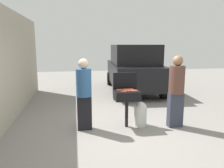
# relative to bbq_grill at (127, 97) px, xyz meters

# --- Properties ---
(ground_plane) EXTENTS (24.00, 24.00, 0.00)m
(ground_plane) POSITION_rel_bbq_grill_xyz_m (-0.24, -0.08, -0.77)
(ground_plane) COLOR gray
(house_wall_side) EXTENTS (0.24, 8.00, 2.97)m
(house_wall_side) POSITION_rel_bbq_grill_xyz_m (-3.00, 0.92, 0.71)
(house_wall_side) COLOR #B2A893
(house_wall_side) RESTS_ON ground
(bbq_grill) EXTENTS (0.60, 0.44, 0.91)m
(bbq_grill) POSITION_rel_bbq_grill_xyz_m (0.00, 0.00, 0.00)
(bbq_grill) COLOR black
(bbq_grill) RESTS_ON ground
(grill_lid_open) EXTENTS (0.60, 0.05, 0.42)m
(grill_lid_open) POSITION_rel_bbq_grill_xyz_m (-0.00, 0.22, 0.35)
(grill_lid_open) COLOR black
(grill_lid_open) RESTS_ON bbq_grill
(hot_dog_0) EXTENTS (0.13, 0.03, 0.03)m
(hot_dog_0) POSITION_rel_bbq_grill_xyz_m (-0.02, -0.01, 0.16)
(hot_dog_0) COLOR #C6593D
(hot_dog_0) RESTS_ON bbq_grill
(hot_dog_1) EXTENTS (0.13, 0.04, 0.03)m
(hot_dog_1) POSITION_rel_bbq_grill_xyz_m (0.13, 0.08, 0.16)
(hot_dog_1) COLOR #B74C33
(hot_dog_1) RESTS_ON bbq_grill
(hot_dog_2) EXTENTS (0.13, 0.04, 0.03)m
(hot_dog_2) POSITION_rel_bbq_grill_xyz_m (-0.11, -0.14, 0.16)
(hot_dog_2) COLOR #C6593D
(hot_dog_2) RESTS_ON bbq_grill
(hot_dog_3) EXTENTS (0.13, 0.03, 0.03)m
(hot_dog_3) POSITION_rel_bbq_grill_xyz_m (0.00, 0.14, 0.16)
(hot_dog_3) COLOR #C6593D
(hot_dog_3) RESTS_ON bbq_grill
(hot_dog_4) EXTENTS (0.13, 0.04, 0.03)m
(hot_dog_4) POSITION_rel_bbq_grill_xyz_m (0.17, -0.01, 0.16)
(hot_dog_4) COLOR #C6593D
(hot_dog_4) RESTS_ON bbq_grill
(hot_dog_5) EXTENTS (0.13, 0.03, 0.03)m
(hot_dog_5) POSITION_rel_bbq_grill_xyz_m (0.19, -0.09, 0.16)
(hot_dog_5) COLOR #B74C33
(hot_dog_5) RESTS_ON bbq_grill
(hot_dog_6) EXTENTS (0.13, 0.03, 0.03)m
(hot_dog_6) POSITION_rel_bbq_grill_xyz_m (-0.04, -0.07, 0.16)
(hot_dog_6) COLOR #AD4228
(hot_dog_6) RESTS_ON bbq_grill
(hot_dog_7) EXTENTS (0.13, 0.03, 0.03)m
(hot_dog_7) POSITION_rel_bbq_grill_xyz_m (0.15, -0.13, 0.16)
(hot_dog_7) COLOR #B74C33
(hot_dog_7) RESTS_ON bbq_grill
(hot_dog_8) EXTENTS (0.13, 0.03, 0.03)m
(hot_dog_8) POSITION_rel_bbq_grill_xyz_m (-0.16, 0.01, 0.16)
(hot_dog_8) COLOR #AD4228
(hot_dog_8) RESTS_ON bbq_grill
(hot_dog_9) EXTENTS (0.13, 0.03, 0.03)m
(hot_dog_9) POSITION_rel_bbq_grill_xyz_m (0.10, 0.05, 0.16)
(hot_dog_9) COLOR #B74C33
(hot_dog_9) RESTS_ON bbq_grill
(hot_dog_10) EXTENTS (0.13, 0.03, 0.03)m
(hot_dog_10) POSITION_rel_bbq_grill_xyz_m (0.07, -0.10, 0.16)
(hot_dog_10) COLOR #C6593D
(hot_dog_10) RESTS_ON bbq_grill
(hot_dog_11) EXTENTS (0.13, 0.03, 0.03)m
(hot_dog_11) POSITION_rel_bbq_grill_xyz_m (0.12, -0.04, 0.16)
(hot_dog_11) COLOR #B74C33
(hot_dog_11) RESTS_ON bbq_grill
(hot_dog_12) EXTENTS (0.13, 0.04, 0.03)m
(hot_dog_12) POSITION_rel_bbq_grill_xyz_m (0.13, 0.14, 0.16)
(hot_dog_12) COLOR #C6593D
(hot_dog_12) RESTS_ON bbq_grill
(hot_dog_13) EXTENTS (0.13, 0.03, 0.03)m
(hot_dog_13) POSITION_rel_bbq_grill_xyz_m (-0.17, 0.12, 0.16)
(hot_dog_13) COLOR #C6593D
(hot_dog_13) RESTS_ON bbq_grill
(hot_dog_14) EXTENTS (0.13, 0.04, 0.03)m
(hot_dog_14) POSITION_rel_bbq_grill_xyz_m (-0.04, 0.08, 0.16)
(hot_dog_14) COLOR #AD4228
(hot_dog_14) RESTS_ON bbq_grill
(propane_tank) EXTENTS (0.32, 0.32, 0.62)m
(propane_tank) POSITION_rel_bbq_grill_xyz_m (0.36, 0.01, -0.45)
(propane_tank) COLOR silver
(propane_tank) RESTS_ON ground
(person_left) EXTENTS (0.36, 0.36, 1.70)m
(person_left) POSITION_rel_bbq_grill_xyz_m (-1.03, 0.01, 0.15)
(person_left) COLOR black
(person_left) RESTS_ON ground
(person_right) EXTENTS (0.37, 0.37, 1.76)m
(person_right) POSITION_rel_bbq_grill_xyz_m (1.19, -0.19, 0.19)
(person_right) COLOR #333847
(person_right) RESTS_ON ground
(parked_minivan) EXTENTS (2.30, 4.53, 2.02)m
(parked_minivan) POSITION_rel_bbq_grill_xyz_m (1.28, 4.12, 0.26)
(parked_minivan) COLOR black
(parked_minivan) RESTS_ON ground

